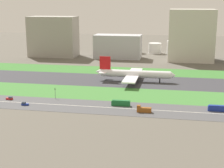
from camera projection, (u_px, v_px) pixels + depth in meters
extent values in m
plane|color=#5B564C|center=(110.00, 80.00, 281.29)|extent=(800.00, 800.00, 0.00)
cube|color=#38383D|center=(110.00, 80.00, 281.28)|extent=(280.00, 46.00, 0.10)
cube|color=#3D7A33|center=(119.00, 71.00, 320.45)|extent=(280.00, 36.00, 0.10)
cube|color=#427F38|center=(99.00, 93.00, 242.11)|extent=(280.00, 36.00, 0.10)
cube|color=#4C4C4F|center=(88.00, 106.00, 211.54)|extent=(280.00, 28.00, 0.10)
cube|color=silver|center=(88.00, 106.00, 211.53)|extent=(266.00, 0.50, 0.01)
cylinder|color=white|center=(135.00, 74.00, 276.09)|extent=(56.00, 6.00, 6.00)
cone|color=white|center=(173.00, 75.00, 270.70)|extent=(4.00, 5.70, 5.70)
cone|color=white|center=(99.00, 72.00, 281.39)|extent=(5.00, 5.40, 5.40)
cube|color=red|center=(105.00, 63.00, 278.71)|extent=(9.00, 0.80, 11.00)
cube|color=white|center=(104.00, 71.00, 280.53)|extent=(6.00, 16.00, 0.60)
cube|color=white|center=(135.00, 72.00, 291.06)|extent=(10.00, 26.00, 1.00)
cylinder|color=gray|center=(135.00, 76.00, 285.67)|extent=(5.00, 3.20, 3.20)
cube|color=white|center=(131.00, 79.00, 262.41)|extent=(10.00, 26.00, 1.00)
cylinder|color=gray|center=(133.00, 80.00, 268.47)|extent=(5.00, 3.20, 3.20)
cylinder|color=black|center=(160.00, 80.00, 273.65)|extent=(1.00, 1.00, 3.20)
cylinder|color=black|center=(131.00, 78.00, 281.24)|extent=(1.00, 1.00, 3.20)
cylinder|color=black|center=(130.00, 80.00, 274.55)|extent=(1.00, 1.00, 3.20)
cube|color=#19662D|center=(121.00, 103.00, 212.41)|extent=(11.60, 2.50, 3.00)
cube|color=#19662D|center=(121.00, 101.00, 211.98)|extent=(10.80, 2.30, 0.50)
cube|color=brown|center=(144.00, 110.00, 200.10)|extent=(8.40, 2.50, 2.80)
cube|color=brown|center=(139.00, 106.00, 200.20)|extent=(2.00, 2.30, 1.20)
cube|color=navy|center=(218.00, 109.00, 201.95)|extent=(11.60, 2.50, 3.00)
cube|color=navy|center=(218.00, 106.00, 201.53)|extent=(10.80, 2.30, 0.50)
cube|color=navy|center=(25.00, 104.00, 213.67)|extent=(4.40, 1.80, 1.10)
cube|color=#333D4C|center=(24.00, 103.00, 213.58)|extent=(2.20, 1.66, 0.90)
cube|color=#B2191E|center=(9.00, 99.00, 226.04)|extent=(4.40, 1.80, 1.10)
cube|color=#333D4C|center=(10.00, 97.00, 225.66)|extent=(2.20, 1.66, 0.90)
cylinder|color=#4C4C51|center=(55.00, 94.00, 227.89)|extent=(0.24, 0.24, 6.00)
cube|color=black|center=(55.00, 89.00, 227.04)|extent=(0.36, 0.36, 1.20)
sphere|color=#19D826|center=(55.00, 89.00, 226.78)|extent=(0.24, 0.24, 0.24)
cube|color=#9E998E|center=(53.00, 37.00, 400.94)|extent=(54.84, 28.87, 46.35)
cube|color=#B2B2B7|center=(118.00, 47.00, 389.46)|extent=(52.73, 24.33, 26.49)
cube|color=beige|center=(191.00, 35.00, 371.55)|extent=(47.80, 39.87, 55.14)
cylinder|color=silver|center=(134.00, 47.00, 431.56)|extent=(17.82, 17.82, 14.91)
cylinder|color=silver|center=(155.00, 48.00, 427.02)|extent=(16.09, 16.09, 12.81)
cylinder|color=silver|center=(174.00, 47.00, 422.32)|extent=(18.83, 18.83, 15.96)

